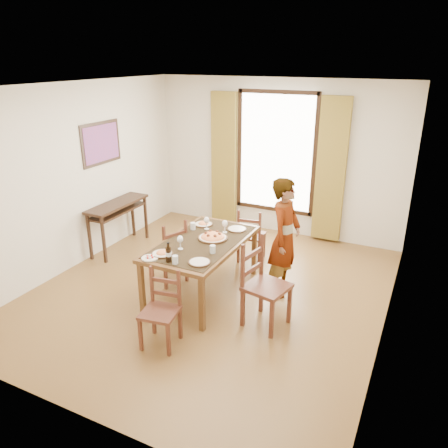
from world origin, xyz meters
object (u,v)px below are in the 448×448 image
at_px(man, 285,238).
at_px(pasta_platter, 213,235).
at_px(console_table, 118,210).
at_px(dining_table, 202,246).

relative_size(man, pasta_platter, 4.01).
bearing_deg(console_table, dining_table, -19.15).
xyz_separation_m(man, pasta_platter, (-0.88, -0.36, 0.00)).
xyz_separation_m(dining_table, pasta_platter, (0.09, 0.13, 0.12)).
bearing_deg(console_table, pasta_platter, -14.98).
height_order(console_table, man, man).
bearing_deg(dining_table, man, 26.69).
bearing_deg(console_table, man, -3.68).
relative_size(dining_table, man, 1.06).
distance_m(dining_table, pasta_platter, 0.20).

